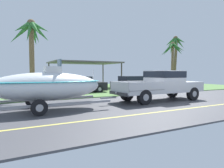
{
  "coord_description": "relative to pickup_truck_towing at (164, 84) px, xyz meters",
  "views": [
    {
      "loc": [
        -8.33,
        -8.3,
        1.67
      ],
      "look_at": [
        -2.64,
        2.26,
        1.01
      ],
      "focal_mm": 32.09,
      "sensor_mm": 36.0,
      "label": 1
    }
  ],
  "objects": [
    {
      "name": "ground",
      "position": [
        -0.2,
        7.47,
        -1.03
      ],
      "size": [
        36.0,
        22.0,
        0.11
      ],
      "color": "#424247"
    },
    {
      "name": "pickup_truck_towing",
      "position": [
        0.0,
        0.0,
        0.0
      ],
      "size": [
        5.82,
        1.99,
        1.82
      ],
      "color": "silver",
      "rests_on": "ground"
    },
    {
      "name": "boat_on_trailer",
      "position": [
        -6.87,
        0.0,
        0.06
      ],
      "size": [
        6.27,
        2.39,
        2.3
      ],
      "color": "gray",
      "rests_on": "ground"
    },
    {
      "name": "parked_sedan_near",
      "position": [
        2.44,
        6.34,
        -0.34
      ],
      "size": [
        4.79,
        1.83,
        1.38
      ],
      "color": "black",
      "rests_on": "ground"
    },
    {
      "name": "parked_sedan_far",
      "position": [
        -3.24,
        6.7,
        -0.34
      ],
      "size": [
        4.66,
        1.84,
        1.38
      ],
      "color": "black",
      "rests_on": "ground"
    },
    {
      "name": "carport_awning",
      "position": [
        -0.58,
        12.04,
        1.76
      ],
      "size": [
        7.37,
        5.2,
        2.9
      ],
      "color": "#4C4238",
      "rests_on": "ground"
    },
    {
      "name": "palm_tree_near_left",
      "position": [
        8.36,
        7.6,
        3.03
      ],
      "size": [
        3.27,
        3.58,
        5.17
      ],
      "color": "brown",
      "rests_on": "ground"
    },
    {
      "name": "palm_tree_near_right",
      "position": [
        -6.78,
        5.88,
        3.2
      ],
      "size": [
        2.83,
        3.22,
        5.4
      ],
      "color": "brown",
      "rests_on": "ground"
    },
    {
      "name": "palm_tree_far_left",
      "position": [
        10.21,
        9.03,
        3.88
      ],
      "size": [
        2.89,
        3.22,
        6.24
      ],
      "color": "brown",
      "rests_on": "ground"
    }
  ]
}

